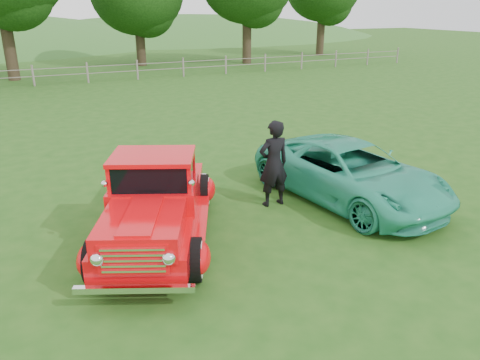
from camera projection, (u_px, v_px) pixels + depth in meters
name	position (u px, v px, depth m)	size (l,w,h in m)	color
ground	(251.00, 236.00, 9.42)	(140.00, 140.00, 0.00)	#1F4E14
distant_hills	(16.00, 79.00, 59.81)	(116.00, 60.00, 18.00)	#2B5D22
fence_line	(87.00, 72.00, 27.86)	(48.00, 0.12, 1.20)	slate
red_pickup	(156.00, 202.00, 9.07)	(3.62, 5.27, 1.78)	black
teal_sedan	(350.00, 172.00, 10.97)	(2.31, 5.00, 1.39)	teal
man	(274.00, 164.00, 10.59)	(0.73, 0.48, 2.01)	black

